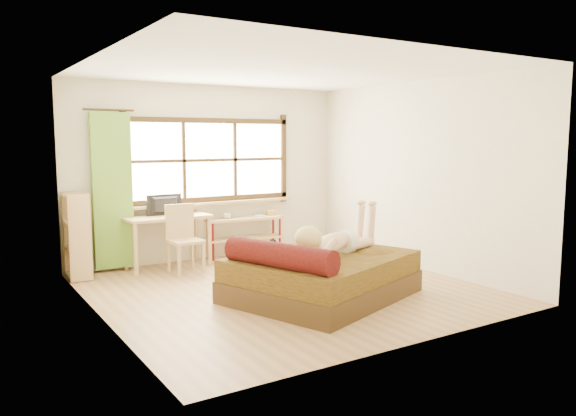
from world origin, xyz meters
TOP-DOWN VIEW (x-y plane):
  - floor at (0.00, 0.00)m, footprint 4.50×4.50m
  - ceiling at (0.00, 0.00)m, footprint 4.50×4.50m
  - wall_back at (0.00, 2.25)m, footprint 4.50×0.00m
  - wall_front at (0.00, -2.25)m, footprint 4.50×0.00m
  - wall_left at (-2.25, 0.00)m, footprint 0.00×4.50m
  - wall_right at (2.25, 0.00)m, footprint 0.00×4.50m
  - window at (0.00, 2.22)m, footprint 2.80×0.16m
  - curtain at (-1.55, 2.13)m, footprint 0.55×0.10m
  - bed at (0.14, -0.54)m, footprint 2.46×2.21m
  - woman at (0.34, -0.57)m, footprint 1.48×0.86m
  - kitten at (-0.53, -0.42)m, footprint 0.33×0.22m
  - desk at (-0.82, 1.95)m, footprint 1.24×0.61m
  - monitor at (-0.82, 2.00)m, footprint 0.53×0.09m
  - chair at (-0.73, 1.59)m, footprint 0.44×0.44m
  - pipe_shelf at (0.52, 2.07)m, footprint 1.28×0.42m
  - cup at (0.21, 2.07)m, footprint 0.12×0.12m
  - book at (0.71, 2.07)m, footprint 0.16×0.21m
  - bookshelf at (-2.08, 1.97)m, footprint 0.31×0.52m

SIDE VIEW (x-z plane):
  - floor at x=0.00m, z-range 0.00..0.00m
  - bed at x=0.14m, z-range -0.11..0.66m
  - pipe_shelf at x=0.52m, z-range 0.11..0.82m
  - chair at x=-0.73m, z-range 0.05..1.01m
  - bookshelf at x=-2.08m, z-range 0.01..1.17m
  - kitten at x=-0.53m, z-range 0.51..0.75m
  - book at x=0.71m, z-range 0.63..0.64m
  - desk at x=-0.82m, z-range 0.28..1.05m
  - cup at x=0.21m, z-range 0.63..0.72m
  - woman at x=0.34m, z-range 0.51..1.12m
  - monitor at x=-0.82m, z-range 0.76..1.07m
  - curtain at x=-1.55m, z-range 0.05..2.25m
  - wall_back at x=0.00m, z-range -0.90..3.60m
  - wall_front at x=0.00m, z-range -0.90..3.60m
  - wall_left at x=-2.25m, z-range -0.90..3.60m
  - wall_right at x=2.25m, z-range -0.90..3.60m
  - window at x=0.00m, z-range 0.78..2.24m
  - ceiling at x=0.00m, z-range 2.70..2.70m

